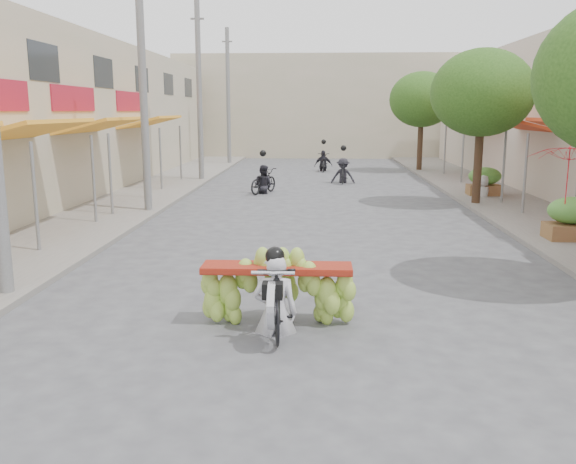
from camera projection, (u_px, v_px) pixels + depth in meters
The scene contains 17 objects.
ground at pixel (317, 379), 7.43m from camera, with size 120.00×120.00×0.00m, color #545559.
sidewalk_left at pixel (128, 198), 22.45m from camera, with size 4.00×60.00×0.12m, color gray.
sidewalk_right at pixel (514, 201), 21.77m from camera, with size 4.00×60.00×0.12m, color gray.
far_building at pixel (319, 107), 43.97m from camera, with size 20.00×6.00×7.00m, color #BBAF94.
utility_pole_mid at pixel (143, 84), 18.65m from camera, with size 0.60×0.24×8.00m.
utility_pole_far at pixel (199, 92), 27.47m from camera, with size 0.60×0.24×8.00m.
utility_pole_back at pixel (228, 97), 36.29m from camera, with size 0.60×0.24×8.00m.
street_tree_mid at pixel (482, 93), 20.14m from camera, with size 3.40×3.40×5.25m.
street_tree_far at pixel (422, 100), 31.90m from camera, with size 3.40×3.40×5.25m.
produce_crate_mid at pixel (573, 215), 14.83m from camera, with size 1.20×0.88×1.16m.
produce_crate_far at pixel (485, 179), 22.66m from camera, with size 1.20×0.88×1.16m.
banana_motorbike at pixel (276, 282), 8.97m from camera, with size 2.26×1.96×2.21m.
market_umbrella at pixel (572, 143), 14.20m from camera, with size 2.23×2.23×1.72m.
pedestrian at pixel (484, 175), 22.27m from camera, with size 0.82×0.53×1.57m.
bg_motorbike_a at pixel (263, 175), 23.98m from camera, with size 1.31×1.84×1.95m.
bg_motorbike_b at pixel (343, 165), 27.33m from camera, with size 1.09×1.84×1.95m.
bg_motorbike_c at pixel (324, 157), 32.80m from camera, with size 0.98×1.68×1.95m.
Camera 1 is at (-0.01, -6.94, 3.21)m, focal length 38.00 mm.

